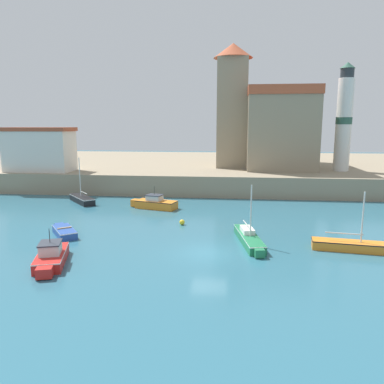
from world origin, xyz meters
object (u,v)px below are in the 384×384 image
mooring_buoy (182,222)px  motorboat_orange_3 (155,203)px  motorboat_red_1 (51,256)px  lighthouse (344,119)px  sailboat_black_0 (82,199)px  church (270,124)px  sailboat_orange_2 (356,246)px  harbor_shed_near_wharf (40,149)px  dinghy_blue_4 (64,231)px  sailboat_green_5 (249,238)px

mooring_buoy → motorboat_orange_3: bearing=120.9°
motorboat_red_1 → lighthouse: 40.97m
sailboat_black_0 → church: bearing=37.1°
sailboat_orange_2 → harbor_shed_near_wharf: size_ratio=0.71×
dinghy_blue_4 → church: bearing=57.4°
motorboat_red_1 → dinghy_blue_4: 6.48m
dinghy_blue_4 → motorboat_orange_3: bearing=63.2°
mooring_buoy → harbor_shed_near_wharf: size_ratio=0.05×
sailboat_green_5 → harbor_shed_near_wharf: (-26.81, 20.08, 5.12)m
sailboat_black_0 → harbor_shed_near_wharf: (-8.49, 7.22, 5.11)m
sailboat_orange_2 → sailboat_green_5: sailboat_green_5 is taller
sailboat_orange_2 → church: 32.11m
sailboat_orange_2 → sailboat_green_5: 7.46m
sailboat_green_5 → mooring_buoy: bearing=141.2°
church → motorboat_red_1: bearing=-115.3°
sailboat_black_0 → dinghy_blue_4: (3.64, -12.42, -0.09)m
motorboat_orange_3 → mooring_buoy: size_ratio=10.98×
lighthouse → motorboat_red_1: bearing=-130.3°
church → harbor_shed_near_wharf: (-30.91, -9.72, -3.26)m
sailboat_black_0 → lighthouse: bearing=20.7°
sailboat_black_0 → church: church is taller
sailboat_green_5 → mooring_buoy: 7.28m
sailboat_black_0 → motorboat_orange_3: 9.12m
motorboat_red_1 → church: size_ratio=0.29×
motorboat_red_1 → lighthouse: bearing=49.7°
motorboat_red_1 → harbor_shed_near_wharf: (-14.12, 25.81, 5.01)m
sailboat_green_5 → lighthouse: lighthouse is taller
mooring_buoy → dinghy_blue_4: bearing=-155.4°
sailboat_green_5 → church: church is taller
dinghy_blue_4 → sailboat_green_5: 14.68m
sailboat_green_5 → church: (4.10, 29.80, 8.37)m
motorboat_orange_3 → harbor_shed_near_wharf: (-17.38, 9.26, 4.97)m
sailboat_black_0 → church: size_ratio=0.30×
dinghy_blue_4 → sailboat_green_5: (14.67, -0.44, 0.09)m
sailboat_orange_2 → lighthouse: 27.93m
lighthouse → harbor_shed_near_wharf: bearing=-173.3°
sailboat_orange_2 → sailboat_black_0: bearing=151.6°
dinghy_blue_4 → mooring_buoy: 9.90m
sailboat_orange_2 → lighthouse: bearing=77.3°
motorboat_orange_3 → sailboat_orange_2: bearing=-35.1°
motorboat_red_1 → sailboat_green_5: sailboat_green_5 is taller
sailboat_black_0 → motorboat_red_1: size_ratio=1.01×
motorboat_red_1 → harbor_shed_near_wharf: size_ratio=0.57×
sailboat_orange_2 → lighthouse: lighthouse is taller
motorboat_red_1 → motorboat_orange_3: (3.27, 16.55, 0.04)m
sailboat_black_0 → harbor_shed_near_wharf: bearing=139.6°
sailboat_black_0 → sailboat_orange_2: 29.21m
sailboat_black_0 → lighthouse: 34.87m
motorboat_red_1 → dinghy_blue_4: size_ratio=1.34×
sailboat_orange_2 → lighthouse: (5.80, 25.77, 9.07)m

